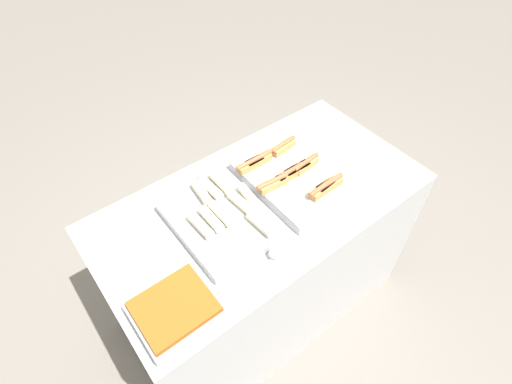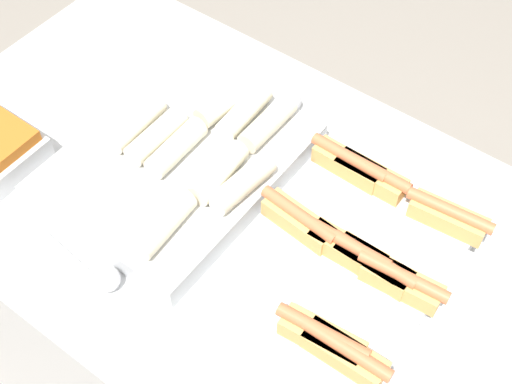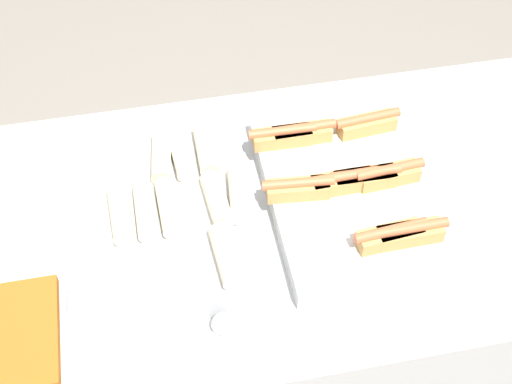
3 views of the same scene
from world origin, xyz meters
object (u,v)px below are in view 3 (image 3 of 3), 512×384
(tray_hotdogs, at_px, (343,190))
(serving_spoon_far, at_px, (182,133))
(serving_spoon_near, at_px, (215,326))
(tray_wraps, at_px, (173,215))

(tray_hotdogs, xyz_separation_m, serving_spoon_far, (-0.32, 0.26, -0.02))
(tray_hotdogs, distance_m, serving_spoon_near, 0.43)
(serving_spoon_near, distance_m, serving_spoon_far, 0.53)
(tray_wraps, height_order, serving_spoon_far, tray_wraps)
(tray_hotdogs, xyz_separation_m, tray_wraps, (-0.38, 0.00, -0.00))
(tray_hotdogs, height_order, tray_wraps, tray_hotdogs)
(tray_wraps, distance_m, serving_spoon_far, 0.27)
(tray_wraps, xyz_separation_m, serving_spoon_near, (0.05, -0.27, -0.01))
(serving_spoon_near, bearing_deg, tray_hotdogs, 39.53)
(tray_wraps, relative_size, serving_spoon_far, 2.11)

